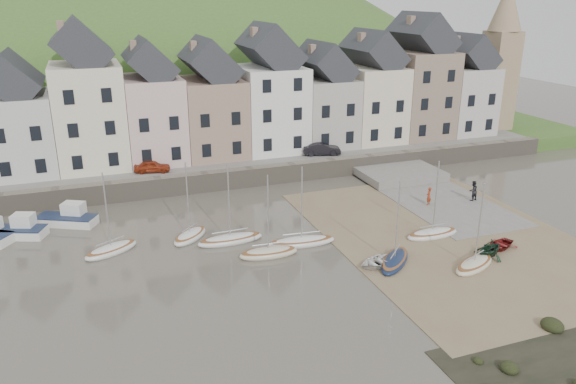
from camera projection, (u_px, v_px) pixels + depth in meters
name	position (u px, v px, depth m)	size (l,w,h in m)	color
ground	(317.00, 259.00, 39.15)	(160.00, 160.00, 0.00)	#494339
quay_land	(214.00, 142.00, 67.19)	(90.00, 30.00, 1.50)	#3C5D25
quay_street	(239.00, 161.00, 56.75)	(70.00, 7.00, 0.10)	slate
seawall	(249.00, 177.00, 53.87)	(70.00, 1.20, 1.80)	slate
beach	(448.00, 236.00, 42.70)	(18.00, 26.00, 0.06)	#756047
slipway	(433.00, 196.00, 51.06)	(8.00, 18.00, 0.12)	slate
hillside	(155.00, 211.00, 96.62)	(134.40, 84.00, 84.00)	#3C5D25
townhouse_terrace	(245.00, 98.00, 58.47)	(61.05, 8.00, 13.93)	white
church_spire	(501.00, 52.00, 67.86)	(4.00, 4.00, 18.00)	#997F60
sailboat_0	(111.00, 249.00, 39.93)	(4.36, 3.27, 6.32)	silver
sailboat_1	(190.00, 236.00, 42.22)	(3.62, 3.62, 6.32)	silver
sailboat_2	(269.00, 253.00, 39.45)	(4.37, 1.76, 6.32)	beige
sailboat_3	(230.00, 239.00, 41.61)	(5.10, 1.65, 6.32)	silver
sailboat_4	(301.00, 242.00, 41.22)	(5.31, 2.00, 6.32)	silver
sailboat_5	(395.00, 260.00, 38.29)	(4.25, 4.24, 6.32)	#13203D
sailboat_6	(432.00, 234.00, 42.59)	(4.45, 1.60, 6.32)	silver
sailboat_7	(474.00, 264.00, 37.73)	(4.34, 3.00, 6.32)	beige
motorboat_1	(18.00, 229.00, 42.57)	(4.77, 3.21, 1.70)	silver
motorboat_2	(68.00, 217.00, 44.85)	(5.06, 3.74, 1.70)	silver
rowboat_white	(379.00, 261.00, 37.91)	(2.20, 3.08, 0.64)	white
rowboat_green	(490.00, 248.00, 39.09)	(2.12, 2.46, 1.29)	black
rowboat_red	(500.00, 245.00, 40.53)	(1.90, 2.66, 0.55)	maroon
person_red	(429.00, 196.00, 48.58)	(0.60, 0.39, 1.63)	maroon
person_dark	(473.00, 191.00, 49.61)	(0.89, 0.70, 1.84)	black
car_left	(152.00, 166.00, 52.78)	(1.35, 3.35, 1.14)	#963015
car_right	(322.00, 149.00, 58.47)	(1.38, 3.96, 1.31)	black
shore_rocks	(562.00, 364.00, 27.79)	(14.00, 6.05, 0.78)	black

